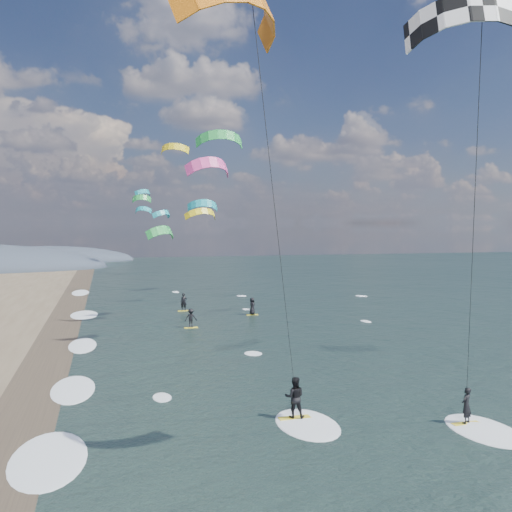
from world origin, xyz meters
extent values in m
plane|color=black|center=(0.00, 0.00, 0.00)|extent=(260.00, 260.00, 0.00)
cube|color=#382D23|center=(-12.00, 10.00, 0.00)|extent=(3.00, 240.00, 0.00)
ellipsoid|color=#3D4756|center=(-22.00, 120.00, 0.00)|extent=(40.00, 18.00, 7.00)
cube|color=yellow|center=(6.58, 5.25, 0.03)|extent=(1.27, 0.38, 0.05)
imported|color=black|center=(6.58, 5.25, 0.83)|extent=(0.68, 0.61, 1.56)
ellipsoid|color=white|center=(6.88, 4.45, 0.00)|extent=(2.60, 4.20, 0.12)
cylinder|color=black|center=(4.58, 2.25, 8.18)|extent=(0.02, 0.02, 15.54)
cube|color=yellow|center=(-0.34, 7.80, 0.03)|extent=(1.43, 0.44, 0.07)
imported|color=black|center=(-0.34, 7.80, 0.98)|extent=(1.06, 0.93, 1.82)
ellipsoid|color=white|center=(-0.04, 7.00, 0.00)|extent=(2.60, 4.20, 0.12)
cylinder|color=black|center=(-2.09, 4.80, 8.52)|extent=(0.02, 0.02, 16.03)
cube|color=yellow|center=(-1.62, 30.78, 0.03)|extent=(1.10, 0.35, 0.05)
imported|color=black|center=(-1.62, 30.78, 0.83)|extent=(1.04, 0.64, 1.56)
cube|color=yellow|center=(4.94, 35.95, 0.03)|extent=(1.10, 0.35, 0.05)
imported|color=black|center=(4.94, 35.95, 0.85)|extent=(0.52, 0.79, 1.60)
cube|color=yellow|center=(-1.00, 39.98, 0.03)|extent=(1.10, 0.35, 0.05)
imported|color=black|center=(-1.00, 39.98, 0.91)|extent=(0.70, 0.54, 1.71)
ellipsoid|color=white|center=(-10.80, 6.00, 0.00)|extent=(2.40, 5.40, 0.11)
ellipsoid|color=white|center=(-10.80, 15.00, 0.00)|extent=(2.40, 5.40, 0.11)
ellipsoid|color=white|center=(-10.80, 26.00, 0.00)|extent=(2.40, 5.40, 0.11)
ellipsoid|color=white|center=(-10.80, 40.00, 0.00)|extent=(2.40, 5.40, 0.11)
ellipsoid|color=white|center=(-10.80, 58.00, 0.00)|extent=(2.40, 5.40, 0.11)
camera|label=1|loc=(-8.30, -15.71, 8.66)|focal=40.00mm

